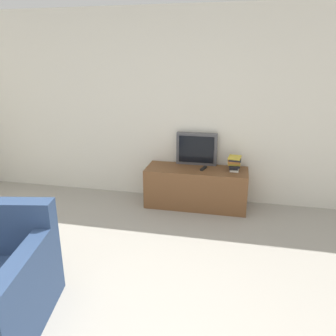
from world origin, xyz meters
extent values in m
cube|color=silver|center=(0.00, 3.03, 1.30)|extent=(9.00, 0.06, 2.60)
cube|color=brown|center=(0.50, 2.73, 0.27)|extent=(1.36, 0.49, 0.54)
cube|color=#4C4C51|center=(0.47, 2.94, 0.76)|extent=(0.56, 0.08, 0.45)
cube|color=black|center=(0.47, 2.89, 0.76)|extent=(0.48, 0.01, 0.37)
cube|color=navy|center=(-0.41, 0.28, 0.33)|extent=(0.32, 1.01, 0.66)
cube|color=silver|center=(1.00, 2.77, 0.55)|extent=(0.12, 0.17, 0.03)
cube|color=black|center=(0.98, 2.78, 0.58)|extent=(0.12, 0.21, 0.03)
cube|color=black|center=(0.99, 2.77, 0.61)|extent=(0.15, 0.22, 0.02)
cube|color=gold|center=(0.98, 2.78, 0.63)|extent=(0.17, 0.15, 0.03)
cube|color=#995623|center=(0.98, 2.78, 0.67)|extent=(0.17, 0.22, 0.03)
cube|color=black|center=(0.99, 2.77, 0.69)|extent=(0.16, 0.20, 0.02)
cube|color=gold|center=(0.99, 2.78, 0.71)|extent=(0.18, 0.21, 0.02)
cube|color=black|center=(0.59, 2.74, 0.55)|extent=(0.08, 0.17, 0.02)
camera|label=1|loc=(0.99, -1.43, 1.94)|focal=35.00mm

